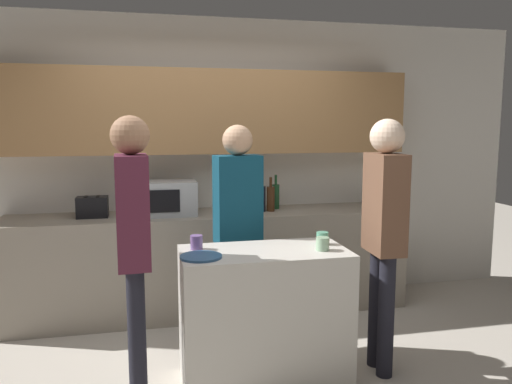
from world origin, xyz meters
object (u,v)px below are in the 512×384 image
toaster (92,207)px  cup_0 (323,244)px  bottle_1 (271,198)px  plate_on_island (201,257)px  potted_plant (373,187)px  bottle_2 (276,196)px  person_right (133,233)px  microwave (166,198)px  cup_2 (196,242)px  person_center (384,223)px  bottle_0 (261,198)px  person_left (238,217)px  cup_1 (322,238)px

toaster → cup_0: 2.13m
bottle_1 → plate_on_island: size_ratio=1.22×
potted_plant → cup_0: potted_plant is taller
bottle_1 → bottle_2: size_ratio=0.98×
person_right → microwave: bearing=167.0°
toaster → cup_0: (1.57, -1.44, -0.07)m
cup_2 → bottle_1: bearing=56.2°
bottle_1 → person_center: bearing=-71.7°
toaster → plate_on_island: toaster is taller
bottle_0 → person_center: size_ratio=0.18×
microwave → person_right: 1.41m
bottle_1 → potted_plant: bearing=1.6°
toaster → bottle_0: (1.49, -0.02, 0.03)m
toaster → person_center: person_center is taller
cup_0 → person_right: (-1.19, 0.05, 0.12)m
bottle_0 → bottle_2: 0.20m
plate_on_island → person_center: bearing=2.7°
microwave → person_left: size_ratio=0.30×
cup_0 → person_left: person_left is taller
bottle_2 → cup_1: size_ratio=3.78×
bottle_2 → person_left: 1.05m
person_left → cup_1: bearing=128.8°
microwave → cup_1: size_ratio=6.07×
cup_0 → person_right: person_right is taller
potted_plant → person_right: person_right is taller
potted_plant → bottle_1: potted_plant is taller
cup_1 → person_right: (-1.25, -0.11, 0.12)m
potted_plant → cup_2: potted_plant is taller
person_left → microwave: bearing=-66.4°
cup_1 → person_center: 0.43m
bottle_0 → cup_1: 1.27m
plate_on_island → cup_2: 0.22m
bottle_2 → person_right: bearing=-130.9°
person_center → person_right: person_right is taller
bottle_1 → cup_1: (0.05, -1.25, -0.10)m
cup_2 → microwave: bearing=96.6°
cup_1 → toaster: bearing=141.7°
microwave → plate_on_island: size_ratio=2.00×
bottle_0 → person_right: bearing=-129.1°
toaster → person_right: size_ratio=0.15×
microwave → person_right: size_ratio=0.29×
bottle_1 → person_center: size_ratio=0.18×
potted_plant → cup_1: size_ratio=4.61×
bottle_1 → cup_0: size_ratio=3.66×
microwave → bottle_0: (0.86, -0.02, -0.03)m
bottle_1 → person_right: bearing=-131.4°
bottle_2 → person_left: size_ratio=0.19×
toaster → cup_2: 1.45m
potted_plant → person_center: (-0.58, -1.39, -0.07)m
bottle_0 → cup_2: size_ratio=3.47×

